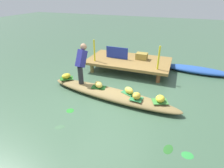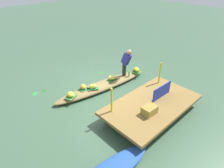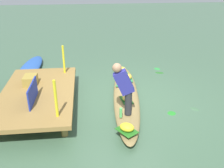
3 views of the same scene
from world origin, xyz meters
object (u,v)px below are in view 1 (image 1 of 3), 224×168
vendor_person (81,62)px  banana_bunch_1 (129,90)px  vendor_boat (111,94)px  banana_bunch_0 (160,99)px  banana_bunch_2 (66,76)px  produce_crate (142,56)px  banana_bunch_4 (137,96)px  water_bottle (81,77)px  moored_boat (196,70)px  market_banner (117,53)px  banana_bunch_3 (99,85)px

vendor_person → banana_bunch_1: bearing=-6.7°
vendor_boat → banana_bunch_1: 0.59m
banana_bunch_0 → banana_bunch_2: (-3.13, 0.34, -0.00)m
produce_crate → banana_bunch_4: bearing=-80.3°
water_bottle → produce_crate: 2.68m
moored_boat → market_banner: (-3.04, -0.68, 0.55)m
banana_bunch_1 → banana_bunch_4: 0.35m
vendor_boat → banana_bunch_4: size_ratio=17.44×
banana_bunch_2 → vendor_boat: bearing=-8.7°
banana_bunch_0 → banana_bunch_4: bearing=-171.2°
banana_bunch_1 → market_banner: size_ratio=0.33×
vendor_boat → banana_bunch_2: bearing=178.1°
banana_bunch_0 → water_bottle: water_bottle is taller
market_banner → moored_boat: bearing=14.0°
banana_bunch_2 → banana_bunch_0: bearing=-6.3°
banana_bunch_3 → water_bottle: 0.80m
vendor_boat → market_banner: bearing=111.7°
moored_boat → vendor_person: bearing=-138.3°
banana_bunch_0 → water_bottle: bearing=171.5°
banana_bunch_0 → banana_bunch_3: size_ratio=0.94×
banana_bunch_3 → banana_bunch_4: 1.25m
vendor_boat → moored_boat: (2.45, 2.94, -0.01)m
vendor_boat → produce_crate: produce_crate is taller
banana_bunch_1 → water_bottle: 1.74m
moored_boat → banana_bunch_0: 3.20m
banana_bunch_3 → vendor_person: (-0.63, 0.17, 0.59)m
banana_bunch_1 → vendor_person: 1.71m
banana_bunch_3 → vendor_person: bearing=164.8°
banana_bunch_0 → banana_bunch_3: (-1.85, 0.14, 0.01)m
vendor_boat → banana_bunch_3: banana_bunch_3 is taller
produce_crate → banana_bunch_0: bearing=-67.4°
banana_bunch_4 → vendor_boat: bearing=167.6°
water_bottle → vendor_boat: bearing=-14.7°
banana_bunch_0 → banana_bunch_4: banana_bunch_4 is taller
banana_bunch_2 → water_bottle: water_bottle is taller
moored_boat → market_banner: bearing=-163.6°
banana_bunch_2 → banana_bunch_3: (1.28, -0.20, 0.01)m
banana_bunch_0 → market_banner: 3.12m
market_banner → vendor_boat: bearing=-73.8°
vendor_boat → banana_bunch_3: 0.47m
banana_bunch_3 → banana_bunch_0: bearing=-4.3°
water_bottle → produce_crate: produce_crate is taller
vendor_boat → vendor_person: vendor_person is taller
banana_bunch_1 → produce_crate: 2.47m
water_bottle → market_banner: bearing=73.7°
vendor_boat → banana_bunch_0: banana_bunch_0 is taller
banana_bunch_4 → produce_crate: 2.73m
moored_boat → water_bottle: 4.48m
banana_bunch_0 → moored_boat: bearing=71.5°
banana_bunch_0 → market_banner: bearing=131.0°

